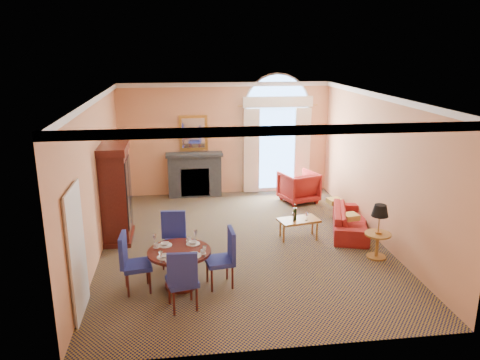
{
  "coord_description": "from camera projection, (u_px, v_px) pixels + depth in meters",
  "views": [
    {
      "loc": [
        -1.32,
        -9.38,
        4.16
      ],
      "look_at": [
        0.0,
        0.5,
        1.3
      ],
      "focal_mm": 35.0,
      "sensor_mm": 36.0,
      "label": 1
    }
  ],
  "objects": [
    {
      "name": "sofa",
      "position": [
        350.0,
        220.0,
        10.8
      ],
      "size": [
        1.31,
        2.07,
        0.56
      ],
      "primitive_type": "imported",
      "rotation": [
        0.0,
        0.0,
        1.26
      ],
      "color": "maroon",
      "rests_on": "ground"
    },
    {
      "name": "armchair",
      "position": [
        298.0,
        187.0,
        12.89
      ],
      "size": [
        1.15,
        1.17,
        0.85
      ],
      "primitive_type": "imported",
      "rotation": [
        0.0,
        0.0,
        3.45
      ],
      "color": "maroon",
      "rests_on": "ground"
    },
    {
      "name": "armoire",
      "position": [
        116.0,
        195.0,
        10.2
      ],
      "size": [
        0.61,
        1.09,
        2.14
      ],
      "color": "#3A120D",
      "rests_on": "ground"
    },
    {
      "name": "dining_chair_north",
      "position": [
        174.0,
        235.0,
        9.11
      ],
      "size": [
        0.61,
        0.61,
        1.07
      ],
      "rotation": [
        0.0,
        0.0,
        2.8
      ],
      "color": "navy",
      "rests_on": "ground"
    },
    {
      "name": "dining_table",
      "position": [
        180.0,
        260.0,
        8.25
      ],
      "size": [
        1.12,
        1.12,
        0.91
      ],
      "color": "#3A120D",
      "rests_on": "ground"
    },
    {
      "name": "ground",
      "position": [
        243.0,
        243.0,
        10.25
      ],
      "size": [
        7.5,
        7.5,
        0.0
      ],
      "primitive_type": "plane",
      "color": "#13163C",
      "rests_on": "ground"
    },
    {
      "name": "side_table",
      "position": [
        379.0,
        225.0,
        9.36
      ],
      "size": [
        0.53,
        0.53,
        1.11
      ],
      "color": "#A67131",
      "rests_on": "ground"
    },
    {
      "name": "coffee_table",
      "position": [
        298.0,
        220.0,
        10.4
      ],
      "size": [
        0.97,
        0.66,
        0.82
      ],
      "rotation": [
        0.0,
        0.0,
        0.2
      ],
      "color": "#A67131",
      "rests_on": "ground"
    },
    {
      "name": "dining_chair_west",
      "position": [
        130.0,
        259.0,
        8.09
      ],
      "size": [
        0.55,
        0.55,
        1.07
      ],
      "rotation": [
        0.0,
        0.0,
        -1.39
      ],
      "color": "navy",
      "rests_on": "ground"
    },
    {
      "name": "dining_chair_south",
      "position": [
        182.0,
        277.0,
        7.46
      ],
      "size": [
        0.57,
        0.57,
        1.07
      ],
      "rotation": [
        0.0,
        0.0,
        0.22
      ],
      "color": "navy",
      "rests_on": "ground"
    },
    {
      "name": "room_envelope",
      "position": [
        238.0,
        125.0,
        10.19
      ],
      "size": [
        6.04,
        7.52,
        3.45
      ],
      "color": "tan",
      "rests_on": "ground"
    },
    {
      "name": "dining_chair_east",
      "position": [
        225.0,
        254.0,
        8.28
      ],
      "size": [
        0.54,
        0.54,
        1.07
      ],
      "rotation": [
        0.0,
        0.0,
        1.72
      ],
      "color": "navy",
      "rests_on": "ground"
    }
  ]
}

